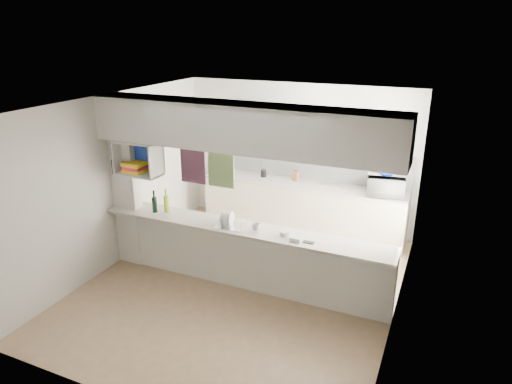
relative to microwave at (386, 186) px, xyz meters
The scene contains 16 objects.
floor 2.83m from the microwave, 127.90° to the right, with size 4.80×4.80×0.00m, color #967357.
ceiling 3.03m from the microwave, 127.90° to the right, with size 4.80×4.80×0.00m, color white.
wall_back 1.66m from the microwave, 168.31° to the left, with size 4.20×4.20×0.00m, color silver.
wall_left 4.25m from the microwave, 150.87° to the right, with size 4.80×4.80×0.00m, color silver.
wall_right 2.14m from the microwave, 76.64° to the right, with size 4.80×4.80×0.00m, color silver.
servery_partition 2.79m from the microwave, 130.78° to the right, with size 4.20×0.50×2.60m.
cubby_shelf 3.88m from the microwave, 146.16° to the right, with size 0.65×0.35×0.50m.
kitchen_run 1.47m from the microwave, behind, with size 3.60×0.63×2.24m.
microwave is the anchor object (origin of this frame).
bowl 0.19m from the microwave, 103.32° to the left, with size 0.24×0.24×0.06m, color navy.
dish_rack 2.75m from the microwave, 129.76° to the right, with size 0.46×0.37×0.22m.
cup 2.51m from the microwave, 122.83° to the right, with size 0.12×0.12×0.09m, color white.
wine_bottles 3.57m from the microwave, 144.81° to the right, with size 0.22×0.15×0.35m.
plastic_tubs 2.30m from the microwave, 112.43° to the right, with size 0.49×0.21×0.07m.
utensil_jar 2.18m from the microwave, behind, with size 0.10×0.10×0.14m, color black.
knife_block 1.58m from the microwave, behind, with size 0.09×0.07×0.19m, color brown.
Camera 1 is at (2.48, -5.12, 3.50)m, focal length 32.00 mm.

